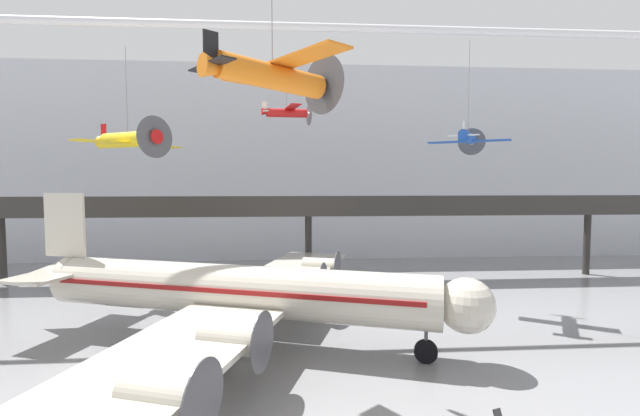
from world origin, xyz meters
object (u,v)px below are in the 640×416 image
object	(u,v)px
airliner_silver_main	(233,291)
suspended_plane_yellow_lowwing	(128,140)
suspended_plane_blue_trainer	(468,138)
suspended_plane_red_highwing	(287,112)
suspended_plane_orange_highwing	(272,75)

from	to	relation	value
airliner_silver_main	suspended_plane_yellow_lowwing	distance (m)	17.07
suspended_plane_blue_trainer	suspended_plane_red_highwing	distance (m)	18.35
suspended_plane_blue_trainer	suspended_plane_yellow_lowwing	xyz separation A→B (m)	(-27.06, 3.45, 0.00)
airliner_silver_main	suspended_plane_yellow_lowwing	bearing A→B (deg)	152.58
suspended_plane_blue_trainer	suspended_plane_yellow_lowwing	size ratio (longest dim) A/B	0.96
suspended_plane_red_highwing	suspended_plane_orange_highwing	world-z (taller)	suspended_plane_red_highwing
suspended_plane_red_highwing	suspended_plane_yellow_lowwing	bearing A→B (deg)	-162.10
suspended_plane_red_highwing	suspended_plane_orange_highwing	size ratio (longest dim) A/B	0.84
suspended_plane_yellow_lowwing	airliner_silver_main	bearing A→B (deg)	-9.73
suspended_plane_orange_highwing	suspended_plane_red_highwing	bearing A→B (deg)	51.79
suspended_plane_blue_trainer	suspended_plane_red_highwing	bearing A→B (deg)	82.33
suspended_plane_red_highwing	suspended_plane_orange_highwing	bearing A→B (deg)	-104.03
suspended_plane_blue_trainer	suspended_plane_red_highwing	xyz separation A→B (m)	(-14.13, 11.14, 3.57)
suspended_plane_red_highwing	suspended_plane_blue_trainer	bearing A→B (deg)	-51.06
suspended_plane_red_highwing	airliner_silver_main	bearing A→B (deg)	-113.42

